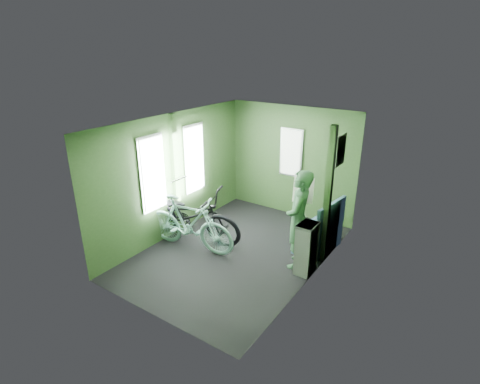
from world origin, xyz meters
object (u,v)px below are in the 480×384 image
object	(u,v)px
bicycle_black	(192,240)
waste_box	(306,248)
bicycle_mint	(190,249)
passenger	(298,219)
bench_seat	(319,235)

from	to	relation	value
bicycle_black	waste_box	xyz separation A→B (m)	(2.20, 0.21, 0.43)
bicycle_mint	waste_box	distance (m)	2.09
passenger	waste_box	xyz separation A→B (m)	(0.22, -0.13, -0.40)
bicycle_black	waste_box	world-z (taller)	waste_box
passenger	bench_seat	distance (m)	0.87
bench_seat	bicycle_mint	bearing A→B (deg)	-137.99
waste_box	bench_seat	bearing A→B (deg)	98.10
bicycle_black	waste_box	distance (m)	2.25
bicycle_mint	passenger	bearing A→B (deg)	-78.04
waste_box	bench_seat	xyz separation A→B (m)	(-0.11, 0.80, -0.15)
bicycle_black	bicycle_mint	bearing A→B (deg)	-150.68
bicycle_mint	waste_box	bearing A→B (deg)	-83.51
bicycle_black	bench_seat	xyz separation A→B (m)	(2.09, 1.02, 0.28)
bicycle_mint	waste_box	world-z (taller)	waste_box
bench_seat	bicycle_black	bearing A→B (deg)	-146.60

